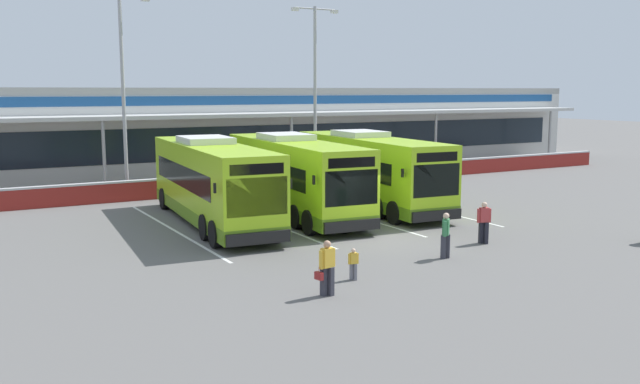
% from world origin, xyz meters
% --- Properties ---
extents(ground_plane, '(200.00, 200.00, 0.00)m').
position_xyz_m(ground_plane, '(0.00, 0.00, 0.00)').
color(ground_plane, '#605E5B').
extents(terminal_building, '(70.00, 13.00, 6.00)m').
position_xyz_m(terminal_building, '(-0.00, 26.91, 3.01)').
color(terminal_building, silver).
rests_on(terminal_building, ground).
extents(red_barrier_wall, '(60.00, 0.40, 1.10)m').
position_xyz_m(red_barrier_wall, '(0.00, 14.50, 0.56)').
color(red_barrier_wall, maroon).
rests_on(red_barrier_wall, ground).
extents(coach_bus_leftmost, '(3.81, 12.33, 3.78)m').
position_xyz_m(coach_bus_leftmost, '(-4.32, 6.49, 1.79)').
color(coach_bus_leftmost, '#9ED11E').
rests_on(coach_bus_leftmost, ground).
extents(coach_bus_left_centre, '(3.81, 12.33, 3.78)m').
position_xyz_m(coach_bus_left_centre, '(-0.18, 6.71, 1.79)').
color(coach_bus_left_centre, '#9ED11E').
rests_on(coach_bus_left_centre, ground).
extents(coach_bus_centre, '(3.81, 12.33, 3.78)m').
position_xyz_m(coach_bus_centre, '(4.15, 6.83, 1.79)').
color(coach_bus_centre, '#9ED11E').
rests_on(coach_bus_centre, ground).
extents(bay_stripe_far_west, '(0.14, 13.00, 0.01)m').
position_xyz_m(bay_stripe_far_west, '(-6.30, 6.00, 0.00)').
color(bay_stripe_far_west, silver).
rests_on(bay_stripe_far_west, ground).
extents(bay_stripe_west, '(0.14, 13.00, 0.01)m').
position_xyz_m(bay_stripe_west, '(-2.10, 6.00, 0.00)').
color(bay_stripe_west, silver).
rests_on(bay_stripe_west, ground).
extents(bay_stripe_mid_west, '(0.14, 13.00, 0.01)m').
position_xyz_m(bay_stripe_mid_west, '(2.10, 6.00, 0.00)').
color(bay_stripe_mid_west, silver).
rests_on(bay_stripe_mid_west, ground).
extents(bay_stripe_centre, '(0.14, 13.00, 0.01)m').
position_xyz_m(bay_stripe_centre, '(6.30, 6.00, 0.00)').
color(bay_stripe_centre, silver).
rests_on(bay_stripe_centre, ground).
extents(pedestrian_with_handbag, '(0.64, 0.33, 1.62)m').
position_xyz_m(pedestrian_with_handbag, '(-5.33, -5.29, 0.86)').
color(pedestrian_with_handbag, '#33333D').
rests_on(pedestrian_with_handbag, ground).
extents(pedestrian_in_dark_coat, '(0.53, 0.39, 1.62)m').
position_xyz_m(pedestrian_in_dark_coat, '(3.29, -2.45, 0.87)').
color(pedestrian_in_dark_coat, black).
rests_on(pedestrian_in_dark_coat, ground).
extents(pedestrian_child, '(0.33, 0.22, 1.00)m').
position_xyz_m(pedestrian_child, '(-3.79, -4.28, 0.54)').
color(pedestrian_child, slate).
rests_on(pedestrian_child, ground).
extents(pedestrian_near_bin, '(0.45, 0.44, 1.62)m').
position_xyz_m(pedestrian_near_bin, '(0.50, -3.53, 0.87)').
color(pedestrian_near_bin, '#33333D').
rests_on(pedestrian_near_bin, ground).
extents(lamp_post_west, '(3.24, 0.28, 11.00)m').
position_xyz_m(lamp_post_west, '(-5.64, 16.36, 6.29)').
color(lamp_post_west, '#9E9EA3').
rests_on(lamp_post_west, ground).
extents(lamp_post_centre, '(3.24, 0.28, 11.00)m').
position_xyz_m(lamp_post_centre, '(6.38, 16.37, 6.29)').
color(lamp_post_centre, '#9E9EA3').
rests_on(lamp_post_centre, ground).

